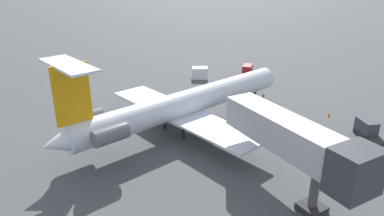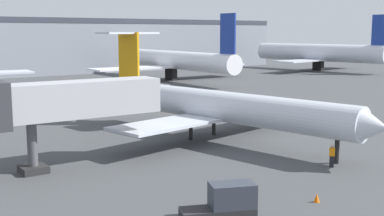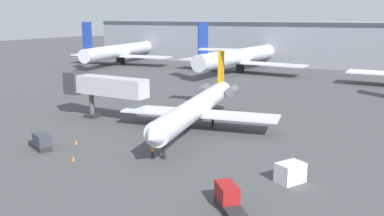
{
  "view_description": "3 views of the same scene",
  "coord_description": "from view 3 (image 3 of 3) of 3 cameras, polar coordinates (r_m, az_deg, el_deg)",
  "views": [
    {
      "loc": [
        -32.25,
        17.46,
        17.3
      ],
      "look_at": [
        -0.79,
        -1.63,
        2.44
      ],
      "focal_mm": 33.33,
      "sensor_mm": 36.0,
      "label": 1
    },
    {
      "loc": [
        -29.22,
        -36.19,
        9.88
      ],
      "look_at": [
        -2.78,
        0.28,
        3.02
      ],
      "focal_mm": 47.07,
      "sensor_mm": 36.0,
      "label": 2
    },
    {
      "loc": [
        23.83,
        -48.43,
        14.83
      ],
      "look_at": [
        -0.68,
        -2.56,
        3.37
      ],
      "focal_mm": 39.19,
      "sensor_mm": 36.0,
      "label": 3
    }
  ],
  "objects": [
    {
      "name": "parked_airliner_west_mid",
      "position": [
        112.09,
        6.55,
        6.96
      ],
      "size": [
        35.6,
        42.12,
        13.45
      ],
      "color": "silver",
      "rests_on": "ground_plane"
    },
    {
      "name": "terminal_building",
      "position": [
        137.46,
        18.29,
        8.34
      ],
      "size": [
        156.12,
        26.08,
        13.03
      ],
      "color": "gray",
      "rests_on": "ground_plane"
    },
    {
      "name": "baggage_tug_lead",
      "position": [
        33.66,
        4.96,
        -12.19
      ],
      "size": [
        3.72,
        3.91,
        1.9
      ],
      "color": "#262628",
      "rests_on": "ground_plane"
    },
    {
      "name": "ground_plane",
      "position": [
        55.99,
        1.85,
        -2.99
      ],
      "size": [
        400.0,
        400.0,
        0.1
      ],
      "primitive_type": "cube",
      "color": "#424447"
    },
    {
      "name": "parked_airliner_west_end",
      "position": [
        131.64,
        -9.79,
        7.62
      ],
      "size": [
        33.02,
        38.84,
        13.26
      ],
      "color": "silver",
      "rests_on": "ground_plane"
    },
    {
      "name": "jet_bridge",
      "position": [
        62.3,
        -12.38,
        2.96
      ],
      "size": [
        13.81,
        3.33,
        6.61
      ],
      "color": "#ADADB2",
      "rests_on": "ground_plane"
    },
    {
      "name": "regional_jet",
      "position": [
        55.45,
        0.96,
        0.4
      ],
      "size": [
        21.51,
        31.59,
        9.82
      ],
      "color": "silver",
      "rests_on": "ground_plane"
    },
    {
      "name": "ground_crew_marshaller",
      "position": [
        44.72,
        -5.42,
        -5.84
      ],
      "size": [
        0.45,
        0.48,
        1.69
      ],
      "color": "black",
      "rests_on": "ground_plane"
    },
    {
      "name": "traffic_cone_near",
      "position": [
        51.42,
        -15.49,
        -4.48
      ],
      "size": [
        0.36,
        0.36,
        0.55
      ],
      "color": "orange",
      "rests_on": "ground_plane"
    },
    {
      "name": "cargo_container_uld",
      "position": [
        39.49,
        13.23,
        -8.55
      ],
      "size": [
        2.73,
        3.01,
        1.83
      ],
      "color": "silver",
      "rests_on": "ground_plane"
    },
    {
      "name": "baggage_tug_trailing",
      "position": [
        50.51,
        -19.84,
        -4.42
      ],
      "size": [
        4.23,
        2.87,
        1.9
      ],
      "color": "#262628",
      "rests_on": "ground_plane"
    },
    {
      "name": "traffic_cone_mid",
      "position": [
        45.78,
        -15.85,
        -6.6
      ],
      "size": [
        0.36,
        0.36,
        0.55
      ],
      "color": "orange",
      "rests_on": "ground_plane"
    }
  ]
}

